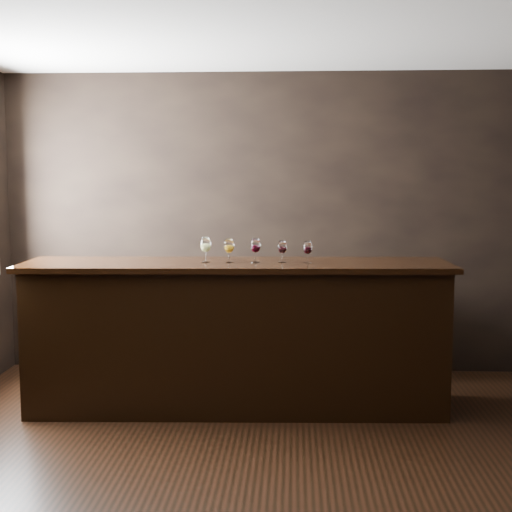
{
  "coord_description": "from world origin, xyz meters",
  "views": [
    {
      "loc": [
        0.23,
        -4.44,
        1.85
      ],
      "look_at": [
        -0.06,
        1.07,
        1.22
      ],
      "focal_mm": 50.0,
      "sensor_mm": 36.0,
      "label": 1
    }
  ],
  "objects_px": {
    "glass_red_c": "(308,248)",
    "back_bar_shelf": "(229,327)",
    "bar_counter": "(237,338)",
    "glass_red_b": "(282,248)",
    "glass_red_a": "(256,246)",
    "glass_amber": "(229,246)",
    "glass_white": "(206,245)"
  },
  "relations": [
    {
      "from": "glass_amber",
      "to": "glass_red_b",
      "type": "bearing_deg",
      "value": 3.93
    },
    {
      "from": "glass_red_a",
      "to": "bar_counter",
      "type": "bearing_deg",
      "value": -177.4
    },
    {
      "from": "glass_amber",
      "to": "glass_red_c",
      "type": "xyz_separation_m",
      "value": [
        0.61,
        -0.0,
        -0.01
      ]
    },
    {
      "from": "glass_white",
      "to": "glass_red_a",
      "type": "bearing_deg",
      "value": 2.52
    },
    {
      "from": "glass_amber",
      "to": "glass_red_a",
      "type": "bearing_deg",
      "value": 4.65
    },
    {
      "from": "glass_red_b",
      "to": "glass_red_c",
      "type": "relative_size",
      "value": 1.0
    },
    {
      "from": "glass_white",
      "to": "glass_red_c",
      "type": "distance_m",
      "value": 0.79
    },
    {
      "from": "glass_white",
      "to": "bar_counter",
      "type": "bearing_deg",
      "value": 2.46
    },
    {
      "from": "glass_white",
      "to": "glass_red_a",
      "type": "height_order",
      "value": "glass_white"
    },
    {
      "from": "glass_amber",
      "to": "glass_red_c",
      "type": "distance_m",
      "value": 0.61
    },
    {
      "from": "glass_amber",
      "to": "glass_red_a",
      "type": "height_order",
      "value": "glass_red_a"
    },
    {
      "from": "bar_counter",
      "to": "glass_red_a",
      "type": "height_order",
      "value": "glass_red_a"
    },
    {
      "from": "glass_red_a",
      "to": "glass_red_c",
      "type": "height_order",
      "value": "glass_red_a"
    },
    {
      "from": "bar_counter",
      "to": "glass_red_c",
      "type": "bearing_deg",
      "value": -3.7
    },
    {
      "from": "bar_counter",
      "to": "glass_red_a",
      "type": "distance_m",
      "value": 0.75
    },
    {
      "from": "glass_amber",
      "to": "glass_red_c",
      "type": "bearing_deg",
      "value": -0.24
    },
    {
      "from": "glass_white",
      "to": "glass_amber",
      "type": "xyz_separation_m",
      "value": [
        0.18,
        0.0,
        -0.01
      ]
    },
    {
      "from": "glass_red_c",
      "to": "back_bar_shelf",
      "type": "bearing_deg",
      "value": 125.72
    },
    {
      "from": "glass_red_a",
      "to": "glass_amber",
      "type": "bearing_deg",
      "value": -175.35
    },
    {
      "from": "bar_counter",
      "to": "glass_red_c",
      "type": "distance_m",
      "value": 0.91
    },
    {
      "from": "back_bar_shelf",
      "to": "glass_red_b",
      "type": "xyz_separation_m",
      "value": [
        0.5,
        -0.94,
        0.84
      ]
    },
    {
      "from": "glass_white",
      "to": "glass_red_b",
      "type": "height_order",
      "value": "glass_white"
    },
    {
      "from": "bar_counter",
      "to": "glass_white",
      "type": "xyz_separation_m",
      "value": [
        -0.24,
        -0.01,
        0.74
      ]
    },
    {
      "from": "glass_red_b",
      "to": "glass_red_a",
      "type": "bearing_deg",
      "value": -176.77
    },
    {
      "from": "glass_red_c",
      "to": "glass_white",
      "type": "bearing_deg",
      "value": 179.85
    },
    {
      "from": "back_bar_shelf",
      "to": "glass_amber",
      "type": "xyz_separation_m",
      "value": [
        0.09,
        -0.97,
        0.85
      ]
    },
    {
      "from": "glass_white",
      "to": "glass_red_b",
      "type": "xyz_separation_m",
      "value": [
        0.6,
        0.03,
        -0.02
      ]
    },
    {
      "from": "bar_counter",
      "to": "glass_red_c",
      "type": "relative_size",
      "value": 18.93
    },
    {
      "from": "back_bar_shelf",
      "to": "glass_red_a",
      "type": "height_order",
      "value": "glass_red_a"
    },
    {
      "from": "bar_counter",
      "to": "back_bar_shelf",
      "type": "distance_m",
      "value": 0.98
    },
    {
      "from": "bar_counter",
      "to": "glass_red_b",
      "type": "distance_m",
      "value": 0.81
    },
    {
      "from": "glass_red_b",
      "to": "glass_red_c",
      "type": "height_order",
      "value": "same"
    }
  ]
}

